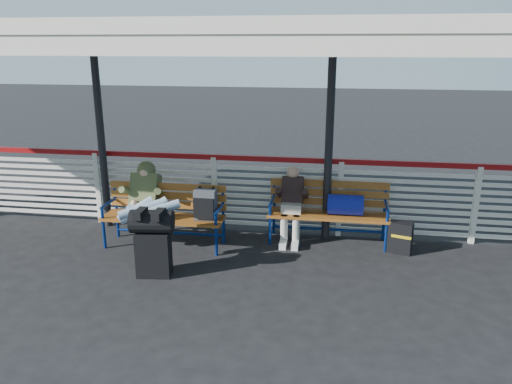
% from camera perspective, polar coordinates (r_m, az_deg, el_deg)
% --- Properties ---
extents(ground, '(60.00, 60.00, 0.00)m').
position_cam_1_polar(ground, '(6.60, -8.62, -9.85)').
color(ground, black).
rests_on(ground, ground).
extents(fence, '(12.08, 0.08, 1.24)m').
position_cam_1_polar(fence, '(8.06, -4.77, 0.27)').
color(fence, silver).
rests_on(fence, ground).
extents(canopy, '(12.60, 3.60, 3.16)m').
position_cam_1_polar(canopy, '(6.75, -7.46, 17.50)').
color(canopy, silver).
rests_on(canopy, ground).
extents(luggage_stack, '(0.58, 0.37, 0.90)m').
position_cam_1_polar(luggage_stack, '(6.58, -11.70, -5.43)').
color(luggage_stack, black).
rests_on(luggage_stack, ground).
extents(bench_left, '(1.80, 0.56, 0.92)m').
position_cam_1_polar(bench_left, '(7.46, -9.07, -1.82)').
color(bench_left, '#9C661E').
rests_on(bench_left, ground).
extents(bench_right, '(1.80, 0.56, 0.92)m').
position_cam_1_polar(bench_right, '(7.59, 9.06, -1.57)').
color(bench_right, '#9C661E').
rests_on(bench_right, ground).
extents(traveler_man, '(0.94, 1.64, 0.77)m').
position_cam_1_polar(traveler_man, '(7.22, -12.48, -1.45)').
color(traveler_man, '#8FA5C0').
rests_on(traveler_man, ground).
extents(companion_person, '(0.32, 0.66, 1.15)m').
position_cam_1_polar(companion_person, '(7.56, 4.10, -1.33)').
color(companion_person, '#B1ACA0').
rests_on(companion_person, ground).
extents(suitcase_side, '(0.37, 0.29, 0.46)m').
position_cam_1_polar(suitcase_side, '(7.52, 16.15, -5.02)').
color(suitcase_side, black).
rests_on(suitcase_side, ground).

